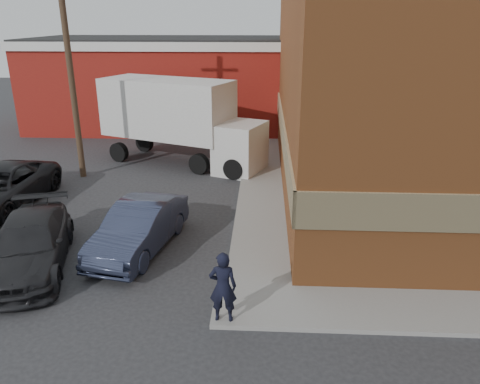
% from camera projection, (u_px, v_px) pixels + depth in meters
% --- Properties ---
extents(ground, '(90.00, 90.00, 0.00)m').
position_uv_depth(ground, '(236.00, 288.00, 12.48)').
color(ground, '#28282B').
rests_on(ground, ground).
extents(brick_building, '(14.25, 18.25, 9.36)m').
position_uv_depth(brick_building, '(459.00, 73.00, 18.83)').
color(brick_building, '#985227').
rests_on(brick_building, ground).
extents(sidewalk_west, '(1.80, 18.00, 0.12)m').
position_uv_depth(sidewalk_west, '(261.00, 178.00, 20.85)').
color(sidewalk_west, gray).
rests_on(sidewalk_west, ground).
extents(warehouse, '(16.30, 8.30, 5.60)m').
position_uv_depth(warehouse, '(163.00, 82.00, 30.49)').
color(warehouse, maroon).
rests_on(warehouse, ground).
extents(utility_pole, '(2.00, 0.26, 9.00)m').
position_uv_depth(utility_pole, '(70.00, 69.00, 19.60)').
color(utility_pole, '#453422').
rests_on(utility_pole, ground).
extents(man, '(0.64, 0.42, 1.75)m').
position_uv_depth(man, '(223.00, 287.00, 10.69)').
color(man, black).
rests_on(man, sidewalk_south).
extents(sedan, '(2.43, 4.72, 1.48)m').
position_uv_depth(sedan, '(139.00, 228.00, 14.30)').
color(sedan, '#2F354E').
rests_on(sedan, ground).
extents(suv_a, '(2.82, 5.63, 1.53)m').
position_uv_depth(suv_a, '(0.00, 187.00, 17.63)').
color(suv_a, black).
rests_on(suv_a, ground).
extents(suv_b, '(3.27, 5.32, 1.44)m').
position_uv_depth(suv_b, '(29.00, 245.00, 13.28)').
color(suv_b, '#252528').
rests_on(suv_b, ground).
extents(box_truck, '(8.48, 5.38, 4.04)m').
position_uv_depth(box_truck, '(181.00, 117.00, 22.29)').
color(box_truck, silver).
rests_on(box_truck, ground).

